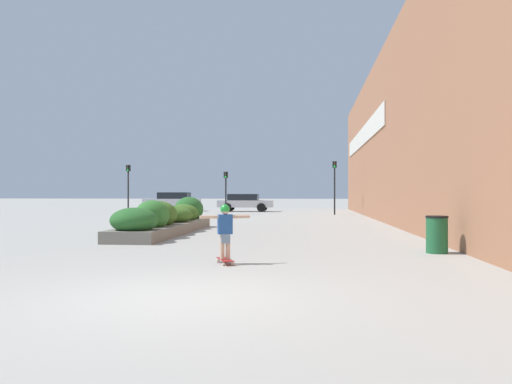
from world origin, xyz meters
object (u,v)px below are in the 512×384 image
at_px(traffic_light_far_left, 128,181).
at_px(car_leftmost, 441,203).
at_px(traffic_light_left, 226,185).
at_px(traffic_light_right, 335,179).
at_px(car_center_right, 173,201).
at_px(trash_bin, 437,234).
at_px(skateboard, 225,260).
at_px(car_center_left, 245,202).
at_px(skateboarder, 225,226).

bearing_deg(traffic_light_far_left, car_leftmost, 13.58).
distance_m(traffic_light_left, traffic_light_right, 7.73).
distance_m(car_center_right, traffic_light_right, 15.02).
bearing_deg(car_center_right, trash_bin, -153.15).
bearing_deg(traffic_light_left, traffic_light_far_left, -175.85).
distance_m(skateboard, car_center_left, 31.02).
bearing_deg(car_center_right, car_center_left, -96.35).
xyz_separation_m(car_center_right, traffic_light_right, (13.42, -6.54, 1.70)).
bearing_deg(car_leftmost, traffic_light_left, 107.48).
xyz_separation_m(car_leftmost, traffic_light_right, (-8.53, -5.25, 1.81)).
xyz_separation_m(skateboard, traffic_light_left, (-4.21, 25.11, 2.04)).
bearing_deg(traffic_light_far_left, skateboarder, -65.39).
relative_size(trash_bin, traffic_light_right, 0.24).
bearing_deg(trash_bin, car_center_left, 106.46).
xyz_separation_m(skateboard, traffic_light_right, (3.51, 24.98, 2.46)).
bearing_deg(trash_bin, car_leftmost, 75.51).
height_order(skateboard, trash_bin, trash_bin).
xyz_separation_m(skateboard, skateboarder, (-0.00, -0.00, 0.71)).
bearing_deg(car_center_right, skateboard, -162.54).
relative_size(skateboarder, car_leftmost, 0.28).
distance_m(skateboarder, traffic_light_right, 25.28).
height_order(car_leftmost, car_center_left, car_center_left).
bearing_deg(skateboard, car_center_right, 84.29).
xyz_separation_m(trash_bin, traffic_light_left, (-9.05, 22.73, 1.65)).
bearing_deg(traffic_light_left, skateboarder, -80.47).
height_order(car_leftmost, traffic_light_far_left, traffic_light_far_left).
relative_size(skateboard, traffic_light_right, 0.21).
height_order(traffic_light_left, traffic_light_right, traffic_light_right).
relative_size(car_center_right, traffic_light_far_left, 1.32).
height_order(skateboard, traffic_light_far_left, traffic_light_far_left).
bearing_deg(car_leftmost, traffic_light_right, 121.62).
relative_size(car_center_right, traffic_light_right, 1.26).
xyz_separation_m(skateboarder, car_center_left, (-3.56, 30.81, -0.00)).
height_order(car_center_right, traffic_light_right, traffic_light_right).
bearing_deg(traffic_light_left, car_center_left, 83.47).
xyz_separation_m(car_center_left, traffic_light_left, (-0.65, -5.70, 1.33)).
xyz_separation_m(skateboard, car_center_left, (-3.56, 30.81, 0.71)).
bearing_deg(car_center_left, traffic_light_far_left, -51.15).
distance_m(car_center_left, traffic_light_far_left, 10.03).
distance_m(skateboard, car_leftmost, 32.54).
xyz_separation_m(skateboard, trash_bin, (4.84, 2.38, 0.39)).
bearing_deg(car_leftmost, traffic_light_far_left, 103.58).
bearing_deg(skateboarder, car_center_left, 73.42).
xyz_separation_m(traffic_light_left, traffic_light_right, (7.72, -0.13, 0.42)).
xyz_separation_m(skateboarder, traffic_light_far_left, (-11.27, 24.60, 1.63)).
xyz_separation_m(traffic_light_left, traffic_light_far_left, (-7.06, -0.51, 0.31)).
xyz_separation_m(skateboarder, trash_bin, (4.84, 2.38, -0.33)).
bearing_deg(traffic_light_far_left, car_center_right, 78.89).
relative_size(car_leftmost, traffic_light_far_left, 1.12).
relative_size(trash_bin, car_center_left, 0.20).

